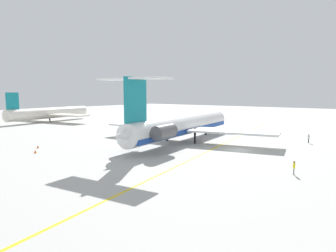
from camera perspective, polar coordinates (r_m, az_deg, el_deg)
The scene contains 8 objects.
ground at distance 53.71m, azimuth 13.44°, elevation -4.44°, with size 321.45×321.45×0.00m, color #ADADA8.
main_jetliner at distance 60.04m, azimuth 2.43°, elevation 0.08°, with size 42.16×37.34×12.29m.
airliner_mid_left at distance 112.56m, azimuth -21.18°, elevation 2.35°, with size 33.38×33.15×9.98m.
ground_crew_near_nose at distance 65.46m, azimuth 25.11°, elevation -1.96°, with size 0.36×0.32×1.78m.
ground_crew_near_tail at distance 39.65m, azimuth 22.78°, elevation -7.01°, with size 0.41×0.27×1.67m.
safety_cone_nose at distance 58.76m, azimuth -23.44°, elevation -3.61°, with size 0.40×0.40×0.55m, color #EA590F.
safety_cone_wingtip at distance 54.12m, azimuth -23.85°, elevation -4.44°, with size 0.40×0.40×0.55m, color #EA590F.
taxiway_centreline at distance 57.25m, azimuth 9.72°, elevation -3.70°, with size 96.78×0.36×0.01m, color gold.
Camera 1 is at (-48.07, -21.83, 9.84)m, focal length 32.16 mm.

